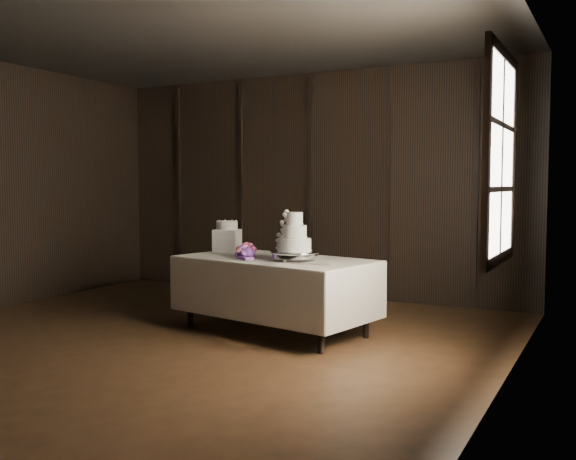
# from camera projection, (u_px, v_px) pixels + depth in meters

# --- Properties ---
(room) EXTENTS (6.08, 7.08, 3.08)m
(room) POSITION_uv_depth(u_px,v_px,m) (138.00, 185.00, 5.60)
(room) COLOR black
(room) RESTS_ON ground
(window) EXTENTS (0.06, 1.16, 1.56)m
(window) POSITION_uv_depth(u_px,v_px,m) (502.00, 157.00, 4.66)
(window) COLOR black
(window) RESTS_ON room
(display_table) EXTENTS (2.15, 1.41, 0.76)m
(display_table) POSITION_uv_depth(u_px,v_px,m) (275.00, 292.00, 6.50)
(display_table) COLOR beige
(display_table) RESTS_ON ground
(cake_stand) EXTENTS (0.51, 0.51, 0.09)m
(cake_stand) POSITION_uv_depth(u_px,v_px,m) (295.00, 256.00, 6.27)
(cake_stand) COLOR silver
(cake_stand) RESTS_ON display_table
(wedding_cake) EXTENTS (0.36, 0.32, 0.38)m
(wedding_cake) POSITION_uv_depth(u_px,v_px,m) (291.00, 236.00, 6.25)
(wedding_cake) COLOR white
(wedding_cake) RESTS_ON cake_stand
(bouquet) EXTENTS (0.44, 0.48, 0.19)m
(bouquet) POSITION_uv_depth(u_px,v_px,m) (247.00, 252.00, 6.47)
(bouquet) COLOR #ED5898
(bouquet) RESTS_ON display_table
(box_pedestal) EXTENTS (0.32, 0.32, 0.25)m
(box_pedestal) POSITION_uv_depth(u_px,v_px,m) (227.00, 241.00, 7.05)
(box_pedestal) COLOR white
(box_pedestal) RESTS_ON display_table
(small_cake) EXTENTS (0.30, 0.30, 0.09)m
(small_cake) POSITION_uv_depth(u_px,v_px,m) (227.00, 225.00, 7.04)
(small_cake) COLOR white
(small_cake) RESTS_ON box_pedestal
(cake_knife) EXTENTS (0.37, 0.09, 0.01)m
(cake_knife) POSITION_uv_depth(u_px,v_px,m) (309.00, 264.00, 5.96)
(cake_knife) COLOR silver
(cake_knife) RESTS_ON display_table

